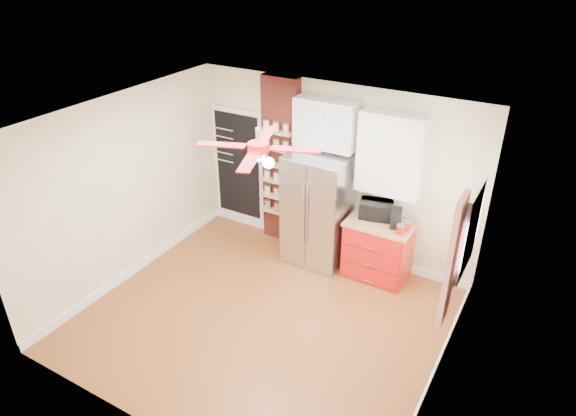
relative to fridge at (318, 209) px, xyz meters
The scene contains 21 objects.
floor 1.85m from the fridge, 88.24° to the right, with size 4.50×4.50×0.00m, color brown.
ceiling 2.45m from the fridge, 88.24° to the right, with size 4.50×4.50×0.00m, color white.
wall_back 0.60m from the fridge, 82.30° to the left, with size 4.50×0.02×2.70m, color #F0E8C1.
wall_front 3.66m from the fridge, 89.21° to the right, with size 4.50×0.02×2.70m, color #F0E8C1.
wall_left 2.78m from the fridge, 143.46° to the right, with size 0.02×4.00×2.70m, color #F0E8C1.
wall_right 2.86m from the fridge, 35.33° to the right, with size 0.02×4.00×2.70m, color #F0E8C1.
chalkboard 1.70m from the fridge, 168.59° to the left, with size 0.95×0.05×1.95m.
brick_pillar 0.97m from the fridge, 160.07° to the left, with size 0.60×0.16×2.70m, color maroon.
fridge is the anchor object (origin of this frame).
upper_glass_cabinet 1.29m from the fridge, 90.00° to the left, with size 0.90×0.35×0.70m, color white.
red_cabinet 1.06m from the fridge, ahead, with size 0.94×0.64×0.90m.
upper_shelf_unit 1.41m from the fridge, 12.78° to the left, with size 0.90×0.30×1.15m, color white.
window 2.49m from the fridge, 17.75° to the right, with size 0.04×0.75×1.05m, color white.
curtain 2.63m from the fridge, 29.86° to the right, with size 0.06×0.40×1.55m, color red.
ceiling_fan 2.25m from the fridge, 88.24° to the right, with size 1.40×1.40×0.44m.
toaster_oven 0.88m from the fridge, 10.07° to the left, with size 0.46×0.31×0.26m, color black.
coffee_maker 1.20m from the fridge, ahead, with size 0.14×0.19×0.28m, color black.
canister_left 1.32m from the fridge, ahead, with size 0.11×0.11×0.13m, color #BC0D0A.
canister_right 1.34m from the fridge, ahead, with size 0.11×0.11×0.13m, color #BB0A16.
pantry_jar_oats 1.14m from the fridge, behind, with size 0.10×0.10×0.14m, color beige.
pantry_jar_beans 0.85m from the fridge, 168.66° to the left, with size 0.09×0.09×0.14m, color olive.
Camera 1 is at (2.92, -4.42, 4.51)m, focal length 32.00 mm.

